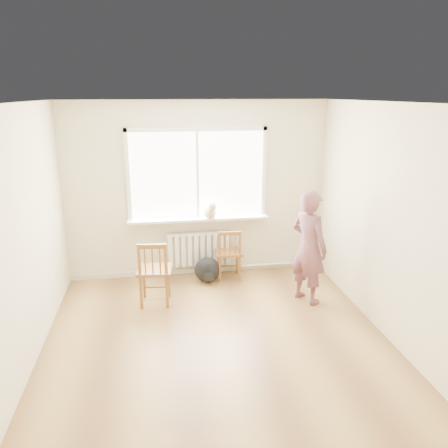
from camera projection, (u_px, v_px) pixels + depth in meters
name	position (u px, v px, depth m)	size (l,w,h in m)	color
floor	(219.00, 349.00, 4.96)	(4.50, 4.50, 0.00)	#A27B42
ceiling	(219.00, 103.00, 4.18)	(4.50, 4.50, 0.00)	white
back_wall	(198.00, 191.00, 6.70)	(4.00, 0.01, 2.70)	beige
window	(197.00, 171.00, 6.58)	(2.12, 0.05, 1.42)	white
windowsill	(199.00, 219.00, 6.71)	(2.15, 0.22, 0.04)	white
radiator	(199.00, 248.00, 6.87)	(1.00, 0.12, 0.55)	white
heating_pipe	(275.00, 264.00, 7.19)	(0.04, 0.04, 1.40)	silver
baseboard	(199.00, 270.00, 7.06)	(4.00, 0.03, 0.08)	beige
chair_left	(154.00, 273.00, 5.87)	(0.50, 0.48, 0.92)	brown
chair_right	(229.00, 254.00, 6.71)	(0.42, 0.41, 0.81)	brown
person	(309.00, 247.00, 5.91)	(0.57, 0.38, 1.57)	#C0404E
cat	(210.00, 211.00, 6.61)	(0.24, 0.46, 0.31)	beige
backpack	(207.00, 270.00, 6.67)	(0.39, 0.30, 0.39)	black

